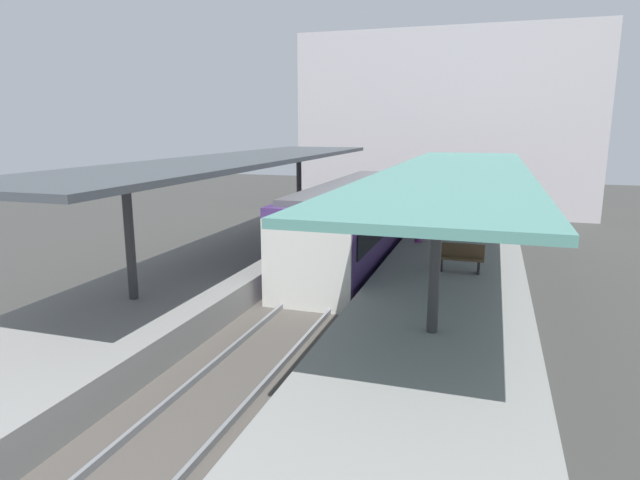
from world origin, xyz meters
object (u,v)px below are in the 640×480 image
(commuter_train, at_px, (355,224))
(platform_bench, at_px, (460,257))
(passenger_mid_platform, at_px, (475,218))
(platform_sign, at_px, (420,197))
(passenger_near_bench, at_px, (419,219))

(commuter_train, distance_m, platform_bench, 5.06)
(commuter_train, bearing_deg, passenger_mid_platform, 24.77)
(platform_sign, distance_m, passenger_near_bench, 1.25)
(platform_sign, bearing_deg, passenger_mid_platform, 0.69)
(platform_bench, bearing_deg, passenger_mid_platform, 87.34)
(commuter_train, height_order, passenger_mid_platform, commuter_train)
(platform_bench, relative_size, platform_sign, 0.63)
(passenger_near_bench, bearing_deg, platform_bench, -65.66)
(platform_sign, bearing_deg, commuter_train, -137.78)
(platform_bench, xyz_separation_m, passenger_near_bench, (-1.79, 3.95, 0.42))
(platform_sign, height_order, passenger_mid_platform, platform_sign)
(commuter_train, bearing_deg, platform_sign, 42.22)
(commuter_train, xyz_separation_m, passenger_near_bench, (2.28, 0.95, 0.16))
(platform_bench, bearing_deg, platform_sign, 111.07)
(platform_bench, relative_size, passenger_near_bench, 0.82)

